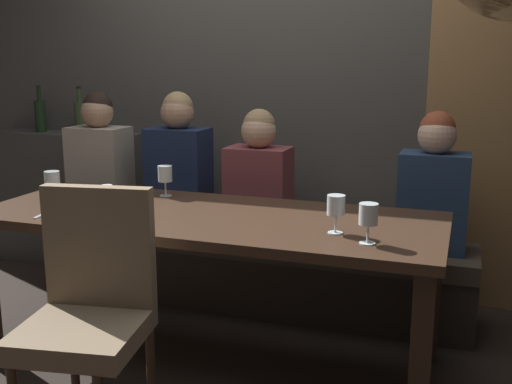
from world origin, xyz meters
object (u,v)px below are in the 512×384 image
(banquette_bench, at_px, (256,269))
(dessert_plate, at_px, (72,213))
(diner_redhead, at_px, (100,160))
(espresso_cup, at_px, (107,192))
(wine_glass_center_front, at_px, (336,207))
(wine_glass_far_right, at_px, (368,215))
(wine_bottle_dark_red, at_px, (40,115))
(chair_near_side, at_px, (90,300))
(fork_on_table, at_px, (44,214))
(diner_far_end, at_px, (259,176))
(dining_table, at_px, (208,232))
(wine_glass_near_right, at_px, (165,175))
(wine_bottle_pale_label, at_px, (80,116))
(diner_bearded, at_px, (179,163))
(wine_glass_end_right, at_px, (52,181))
(diner_near_end, at_px, (434,186))

(banquette_bench, relative_size, dessert_plate, 13.16)
(diner_redhead, xyz_separation_m, espresso_cup, (0.39, -0.53, -0.07))
(wine_glass_center_front, relative_size, espresso_cup, 1.37)
(wine_glass_far_right, xyz_separation_m, espresso_cup, (-1.44, 0.39, -0.09))
(wine_bottle_dark_red, height_order, wine_glass_far_right, wine_bottle_dark_red)
(chair_near_side, xyz_separation_m, fork_on_table, (-0.55, 0.45, 0.18))
(diner_far_end, height_order, espresso_cup, diner_far_end)
(diner_far_end, bearing_deg, wine_glass_far_right, -50.22)
(dining_table, bearing_deg, wine_glass_near_right, 142.42)
(dining_table, bearing_deg, wine_bottle_pale_label, 143.91)
(diner_redhead, height_order, diner_bearded, diner_bearded)
(chair_near_side, distance_m, wine_glass_end_right, 0.98)
(wine_bottle_pale_label, height_order, fork_on_table, wine_bottle_pale_label)
(wine_glass_center_front, bearing_deg, diner_bearded, 143.29)
(diner_bearded, bearing_deg, diner_far_end, -3.16)
(diner_far_end, bearing_deg, wine_glass_end_right, -138.26)
(espresso_cup, bearing_deg, wine_glass_far_right, -15.15)
(banquette_bench, relative_size, fork_on_table, 14.71)
(diner_bearded, bearing_deg, wine_glass_far_right, -36.49)
(diner_redhead, relative_size, wine_bottle_dark_red, 2.49)
(dining_table, xyz_separation_m, banquette_bench, (0.00, 0.70, -0.42))
(wine_glass_end_right, bearing_deg, diner_near_end, 23.24)
(diner_redhead, bearing_deg, wine_glass_far_right, -26.78)
(dining_table, distance_m, wine_bottle_pale_label, 1.77)
(diner_bearded, xyz_separation_m, espresso_cup, (-0.14, -0.57, -0.07))
(wine_glass_end_right, distance_m, espresso_cup, 0.29)
(diner_bearded, relative_size, wine_glass_far_right, 5.00)
(dessert_plate, bearing_deg, diner_redhead, 116.21)
(diner_bearded, bearing_deg, wine_glass_center_front, -36.71)
(wine_glass_end_right, bearing_deg, diner_far_end, 41.74)
(wine_glass_center_front, bearing_deg, espresso_cup, 167.55)
(wine_glass_near_right, bearing_deg, espresso_cup, -156.45)
(wine_glass_center_front, bearing_deg, dining_table, 168.83)
(wine_glass_end_right, distance_m, fork_on_table, 0.26)
(banquette_bench, xyz_separation_m, diner_far_end, (0.02, 0.00, 0.57))
(wine_bottle_pale_label, xyz_separation_m, wine_glass_near_right, (1.02, -0.73, -0.22))
(dining_table, height_order, chair_near_side, chair_near_side)
(wine_glass_near_right, bearing_deg, dessert_plate, -111.65)
(diner_far_end, relative_size, wine_glass_near_right, 4.47)
(diner_redhead, relative_size, diner_bearded, 0.99)
(wine_glass_near_right, bearing_deg, wine_bottle_dark_red, 151.58)
(chair_near_side, distance_m, wine_glass_center_front, 1.05)
(wine_glass_far_right, bearing_deg, dessert_plate, -179.37)
(wine_glass_far_right, distance_m, dessert_plate, 1.37)
(dining_table, distance_m, espresso_cup, 0.68)
(espresso_cup, bearing_deg, chair_near_side, -61.63)
(wine_bottle_pale_label, height_order, wine_glass_near_right, wine_bottle_pale_label)
(chair_near_side, height_order, wine_glass_center_front, chair_near_side)
(wine_glass_far_right, height_order, espresso_cup, wine_glass_far_right)
(diner_far_end, xyz_separation_m, espresso_cup, (-0.67, -0.54, -0.03))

